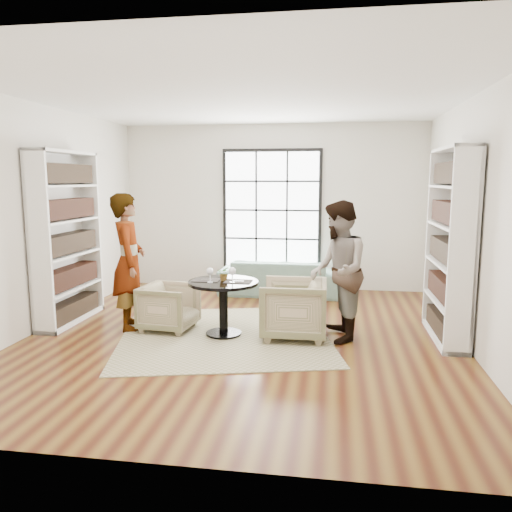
% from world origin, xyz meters
% --- Properties ---
extents(ground, '(6.00, 6.00, 0.00)m').
position_xyz_m(ground, '(0.00, 0.00, 0.00)').
color(ground, brown).
extents(room_shell, '(6.00, 6.01, 6.00)m').
position_xyz_m(room_shell, '(0.00, 0.54, 1.26)').
color(room_shell, silver).
rests_on(room_shell, ground).
extents(rug, '(3.17, 3.17, 0.01)m').
position_xyz_m(rug, '(-0.25, -0.03, 0.01)').
color(rug, tan).
rests_on(rug, ground).
extents(pedestal_table, '(0.90, 0.90, 0.72)m').
position_xyz_m(pedestal_table, '(-0.26, -0.02, 0.52)').
color(pedestal_table, black).
rests_on(pedestal_table, ground).
extents(sofa, '(2.11, 0.84, 0.61)m').
position_xyz_m(sofa, '(0.21, 2.45, 0.31)').
color(sofa, gray).
rests_on(sofa, ground).
extents(armchair_left, '(0.76, 0.74, 0.63)m').
position_xyz_m(armchair_left, '(-1.03, 0.11, 0.31)').
color(armchair_left, '#C2B78B').
rests_on(armchair_left, ground).
extents(armchair_right, '(0.84, 0.82, 0.75)m').
position_xyz_m(armchair_right, '(0.64, 0.04, 0.38)').
color(armchair_right, tan).
rests_on(armchair_right, ground).
extents(person_left, '(0.64, 0.78, 1.83)m').
position_xyz_m(person_left, '(-1.58, 0.11, 0.92)').
color(person_left, gray).
rests_on(person_left, ground).
extents(person_right, '(0.76, 0.93, 1.76)m').
position_xyz_m(person_right, '(1.19, 0.04, 0.88)').
color(person_right, gray).
rests_on(person_right, ground).
extents(placemat_left, '(0.34, 0.26, 0.01)m').
position_xyz_m(placemat_left, '(-0.48, 0.00, 0.72)').
color(placemat_left, black).
rests_on(placemat_left, pedestal_table).
extents(placemat_right, '(0.34, 0.26, 0.01)m').
position_xyz_m(placemat_right, '(-0.06, -0.03, 0.72)').
color(placemat_right, black).
rests_on(placemat_right, pedestal_table).
extents(cutlery_left, '(0.14, 0.22, 0.01)m').
position_xyz_m(cutlery_left, '(-0.48, 0.00, 0.73)').
color(cutlery_left, silver).
rests_on(cutlery_left, placemat_left).
extents(cutlery_right, '(0.14, 0.22, 0.01)m').
position_xyz_m(cutlery_right, '(-0.06, -0.03, 0.73)').
color(cutlery_right, silver).
rests_on(cutlery_right, placemat_right).
extents(wine_glass_left, '(0.09, 0.09, 0.19)m').
position_xyz_m(wine_glass_left, '(-0.40, -0.13, 0.86)').
color(wine_glass_left, silver).
rests_on(wine_glass_left, pedestal_table).
extents(wine_glass_right, '(0.09, 0.09, 0.20)m').
position_xyz_m(wine_glass_right, '(-0.12, -0.11, 0.87)').
color(wine_glass_right, silver).
rests_on(wine_glass_right, pedestal_table).
extents(flower_centerpiece, '(0.18, 0.16, 0.19)m').
position_xyz_m(flower_centerpiece, '(-0.25, 0.01, 0.81)').
color(flower_centerpiece, gray).
rests_on(flower_centerpiece, pedestal_table).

